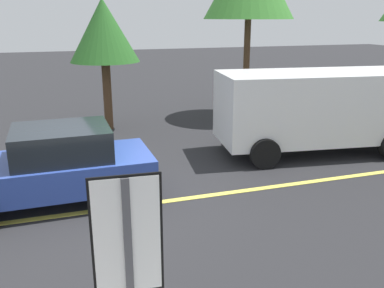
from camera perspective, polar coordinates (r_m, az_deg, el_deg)
name	(u,v)px	position (r m, az deg, el deg)	size (l,w,h in m)	color
ground_plane	(99,211)	(8.34, -12.61, -8.91)	(80.00, 80.00, 0.00)	#262628
lane_marking_centre	(241,191)	(9.04, 6.75, -6.45)	(28.00, 0.16, 0.01)	#E0D14C
speed_limit_sign	(129,267)	(3.36, -8.66, -16.32)	(0.54, 0.06, 2.52)	#4C4C51
white_van	(317,107)	(11.73, 16.73, 4.92)	(5.41, 2.79, 2.20)	white
car_blue_near_curb	(56,165)	(8.65, -18.11, -2.81)	(3.86, 1.99, 1.55)	#2D479E
tree_centre_verge	(104,31)	(13.76, -12.04, 14.88)	(2.20, 2.20, 4.16)	#513823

